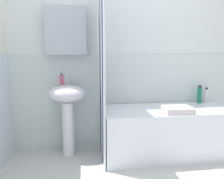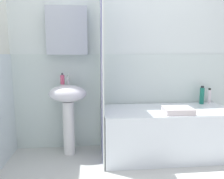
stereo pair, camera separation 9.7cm
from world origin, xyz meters
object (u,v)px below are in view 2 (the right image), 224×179
conditioner_bottle (209,96)px  towel_folded (178,110)px  shampoo_bottle (202,95)px  sink (68,104)px  soap_dispenser (62,79)px  bathtub (167,132)px

conditioner_bottle → towel_folded: 0.76m
shampoo_bottle → sink: bearing=-176.8°
soap_dispenser → bathtub: bearing=-9.4°
sink → soap_dispenser: 0.30m
sink → shampoo_bottle: size_ratio=3.59×
conditioner_bottle → towel_folded: bearing=-143.4°
bathtub → shampoo_bottle: shampoo_bottle is taller
sink → conditioner_bottle: bearing=4.1°
sink → towel_folded: bearing=-14.8°
sink → soap_dispenser: size_ratio=6.24×
bathtub → shampoo_bottle: 0.70m
conditioner_bottle → shampoo_bottle: bearing=-164.2°
sink → soap_dispenser: (-0.06, 0.06, 0.28)m
bathtub → soap_dispenser: bearing=170.6°
sink → bathtub: size_ratio=0.56×
soap_dispenser → bathtub: soap_dispenser is taller
sink → conditioner_bottle: (1.82, 0.13, 0.04)m
sink → shampoo_bottle: bearing=3.2°
sink → towel_folded: sink is taller
soap_dispenser → shampoo_bottle: size_ratio=0.58×
soap_dispenser → sink: bearing=-45.3°
sink → shampoo_bottle: 1.71m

